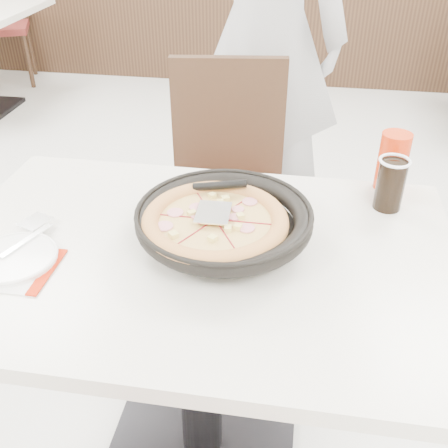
# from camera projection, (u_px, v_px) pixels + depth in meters

# --- Properties ---
(floor) EXTENTS (7.00, 7.00, 0.00)m
(floor) POSITION_uv_depth(u_px,v_px,m) (139.00, 441.00, 1.63)
(floor) COLOR beige
(floor) RESTS_ON ground
(wainscot_back) EXTENTS (5.90, 0.03, 1.10)m
(wainscot_back) POSITION_uv_depth(u_px,v_px,m) (260.00, 15.00, 4.20)
(wainscot_back) COLOR black
(wainscot_back) RESTS_ON floor
(main_table) EXTENTS (1.30, 0.96, 0.75)m
(main_table) POSITION_uv_depth(u_px,v_px,m) (200.00, 361.00, 1.42)
(main_table) COLOR silver
(main_table) RESTS_ON floor
(chair_far) EXTENTS (0.47, 0.47, 0.95)m
(chair_far) POSITION_uv_depth(u_px,v_px,m) (227.00, 202.00, 1.92)
(chair_far) COLOR black
(chair_far) RESTS_ON floor
(trivet) EXTENTS (0.14, 0.14, 0.04)m
(trivet) POSITION_uv_depth(u_px,v_px,m) (232.00, 232.00, 1.24)
(trivet) COLOR black
(trivet) RESTS_ON main_table
(pizza_pan) EXTENTS (0.37, 0.37, 0.01)m
(pizza_pan) POSITION_uv_depth(u_px,v_px,m) (224.00, 227.00, 1.21)
(pizza_pan) COLOR black
(pizza_pan) RESTS_ON trivet
(pizza) EXTENTS (0.34, 0.34, 0.02)m
(pizza) POSITION_uv_depth(u_px,v_px,m) (215.00, 228.00, 1.18)
(pizza) COLOR #BF7E3E
(pizza) RESTS_ON pizza_pan
(pizza_server) EXTENTS (0.08, 0.10, 0.00)m
(pizza_server) POSITION_uv_depth(u_px,v_px,m) (213.00, 212.00, 1.17)
(pizza_server) COLOR white
(pizza_server) RESTS_ON pizza
(napkin) EXTENTS (0.16, 0.16, 0.00)m
(napkin) POSITION_uv_depth(u_px,v_px,m) (15.00, 268.00, 1.15)
(napkin) COLOR white
(napkin) RESTS_ON main_table
(side_plate) EXTENTS (0.22, 0.22, 0.01)m
(side_plate) POSITION_uv_depth(u_px,v_px,m) (14.00, 259.00, 1.17)
(side_plate) COLOR white
(side_plate) RESTS_ON napkin
(fork) EXTENTS (0.06, 0.15, 0.00)m
(fork) POSITION_uv_depth(u_px,v_px,m) (27.00, 240.00, 1.21)
(fork) COLOR white
(fork) RESTS_ON side_plate
(cola_glass) EXTENTS (0.08, 0.08, 0.13)m
(cola_glass) POSITION_uv_depth(u_px,v_px,m) (390.00, 185.00, 1.33)
(cola_glass) COLOR black
(cola_glass) RESTS_ON main_table
(red_cup) EXTENTS (0.09, 0.09, 0.16)m
(red_cup) POSITION_uv_depth(u_px,v_px,m) (393.00, 161.00, 1.41)
(red_cup) COLOR red
(red_cup) RESTS_ON main_table
(diner_person) EXTENTS (0.79, 0.64, 1.89)m
(diner_person) POSITION_uv_depth(u_px,v_px,m) (265.00, 32.00, 2.13)
(diner_person) COLOR #A7A7AC
(diner_person) RESTS_ON floor
(bg_chair_left_far) EXTENTS (0.55, 0.55, 0.95)m
(bg_chair_left_far) POSITION_uv_depth(u_px,v_px,m) (0.00, 25.00, 4.25)
(bg_chair_left_far) COLOR black
(bg_chair_left_far) RESTS_ON floor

